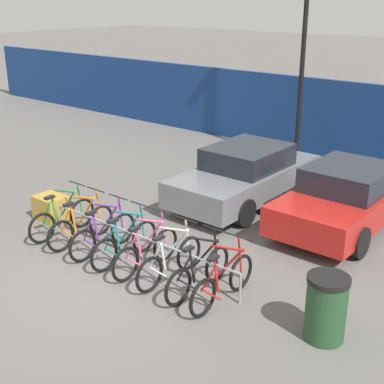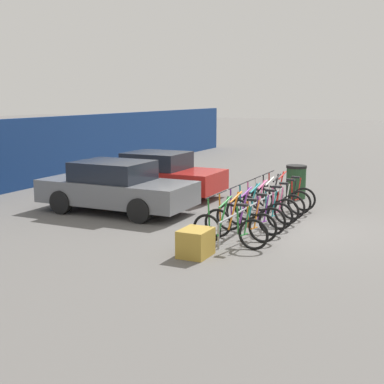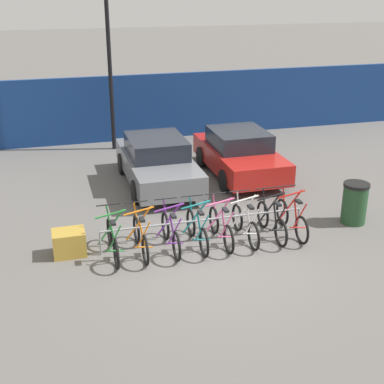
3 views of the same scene
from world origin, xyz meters
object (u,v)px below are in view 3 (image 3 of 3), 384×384
(bicycle_green, at_px, (113,241))
(cargo_crate, at_px, (69,243))
(trash_bin, at_px, (355,203))
(bicycle_white, at_px, (245,225))
(car_grey, at_px, (157,162))
(bicycle_red, at_px, (292,219))
(bicycle_purple, at_px, (171,234))
(lamp_post, at_px, (108,34))
(car_red, at_px, (239,154))
(bike_rack, at_px, (204,222))
(bicycle_pink, at_px, (221,228))
(bicycle_black, at_px, (272,221))
(bicycle_teal, at_px, (197,230))
(bicycle_orange, at_px, (141,237))

(bicycle_green, bearing_deg, cargo_crate, 161.80)
(bicycle_green, relative_size, trash_bin, 1.66)
(bicycle_white, relative_size, car_grey, 0.40)
(bicycle_green, distance_m, bicycle_red, 4.20)
(bicycle_white, bearing_deg, bicycle_purple, -177.20)
(lamp_post, relative_size, cargo_crate, 10.21)
(car_grey, distance_m, car_red, 2.57)
(bike_rack, height_order, car_grey, car_grey)
(car_grey, relative_size, trash_bin, 4.12)
(bicycle_green, height_order, lamp_post, lamp_post)
(bicycle_pink, height_order, bicycle_black, same)
(trash_bin, bearing_deg, bicycle_teal, -177.62)
(bicycle_orange, relative_size, cargo_crate, 2.44)
(bicycle_pink, bearing_deg, bike_rack, 159.80)
(bicycle_white, bearing_deg, bicycle_orange, -177.20)
(bicycle_pink, bearing_deg, car_red, 67.28)
(bicycle_black, bearing_deg, bicycle_green, -176.38)
(bicycle_black, height_order, trash_bin, bicycle_black)
(bicycle_black, bearing_deg, bicycle_red, 3.62)
(bicycle_green, height_order, car_red, car_red)
(bike_rack, height_order, bicycle_green, bicycle_green)
(bicycle_teal, height_order, bicycle_black, same)
(bicycle_green, bearing_deg, trash_bin, 5.44)
(bicycle_pink, relative_size, bicycle_black, 1.00)
(bicycle_purple, height_order, bicycle_red, same)
(bicycle_teal, bearing_deg, bicycle_green, -176.37)
(bicycle_teal, relative_size, car_grey, 0.40)
(lamp_post, bearing_deg, bicycle_orange, -93.74)
(bicycle_purple, height_order, bicycle_teal, same)
(bicycle_purple, relative_size, cargo_crate, 2.44)
(bicycle_teal, distance_m, car_grey, 4.10)
(bicycle_green, bearing_deg, bike_rack, 7.87)
(bicycle_white, bearing_deg, car_grey, 108.85)
(bike_rack, bearing_deg, bicycle_white, -9.00)
(cargo_crate, bearing_deg, bicycle_purple, -9.49)
(bicycle_orange, xyz_separation_m, bicycle_pink, (1.85, 0.00, 0.00))
(bicycle_black, relative_size, lamp_post, 0.24)
(bicycle_pink, bearing_deg, bicycle_green, -177.35)
(bike_rack, height_order, bicycle_black, bicycle_black)
(car_red, xyz_separation_m, cargo_crate, (-5.33, -3.80, -0.42))
(bicycle_teal, bearing_deg, bicycle_black, 3.63)
(bicycle_pink, xyz_separation_m, bicycle_red, (1.75, 0.00, 0.00))
(bicycle_white, relative_size, lamp_post, 0.24)
(car_grey, bearing_deg, lamp_post, 100.73)
(bike_rack, distance_m, bicycle_black, 1.60)
(bicycle_teal, height_order, car_red, car_red)
(bicycle_green, height_order, bicycle_red, same)
(lamp_post, xyz_separation_m, cargo_crate, (-2.03, -7.61, -3.66))
(bicycle_teal, distance_m, car_red, 4.89)
(bicycle_white, bearing_deg, bicycle_red, 2.80)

